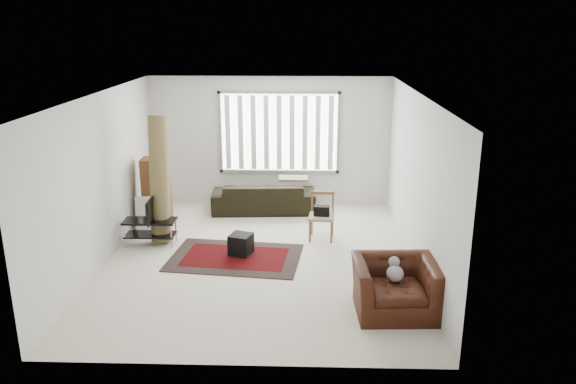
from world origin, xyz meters
The scene contains 11 objects.
room centered at (0.03, 0.51, 1.76)m, with size 6.00×6.02×2.71m.
persian_rug centered at (-0.40, 0.03, 0.01)m, with size 2.26×1.64×0.02m.
tv_stand centered at (-1.95, 0.58, 0.33)m, with size 0.90×0.41×0.45m.
tv centered at (-1.95, 0.58, 0.66)m, with size 0.73×0.09×0.42m, color black.
subwoofer centered at (-0.32, 0.17, 0.19)m, with size 0.34×0.34×0.34m, color black.
moving_boxes centered at (-2.10, 1.61, 0.60)m, with size 0.55×0.51×1.30m.
white_flatpack centered at (-2.15, 1.29, 0.32)m, with size 0.51×0.07×0.65m, color silver.
rolled_rug centered at (-1.80, 0.84, 1.12)m, with size 0.33×0.33×2.21m, color brown.
sofa centered at (-0.10, 2.45, 0.40)m, with size 2.09×0.91×0.81m, color black.
side_chair centered at (1.05, 0.97, 0.46)m, with size 0.49×0.49×0.84m.
armchair centered at (1.97, -1.68, 0.41)m, with size 1.15×1.01×0.82m.
Camera 1 is at (0.75, -8.52, 3.75)m, focal length 35.00 mm.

